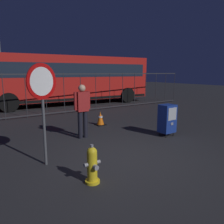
# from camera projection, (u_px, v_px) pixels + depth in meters

# --- Properties ---
(ground_plane) EXTENTS (60.00, 60.00, 0.00)m
(ground_plane) POSITION_uv_depth(u_px,v_px,m) (129.00, 156.00, 5.42)
(ground_plane) COLOR #262628
(fire_hydrant) EXTENTS (0.33, 0.32, 0.75)m
(fire_hydrant) POSITION_uv_depth(u_px,v_px,m) (92.00, 165.00, 4.07)
(fire_hydrant) COLOR yellow
(fire_hydrant) RESTS_ON ground_plane
(newspaper_box_primary) EXTENTS (0.48, 0.42, 1.02)m
(newspaper_box_primary) POSITION_uv_depth(u_px,v_px,m) (167.00, 118.00, 7.10)
(newspaper_box_primary) COLOR black
(newspaper_box_primary) RESTS_ON ground_plane
(stop_sign) EXTENTS (0.71, 0.31, 2.23)m
(stop_sign) POSITION_uv_depth(u_px,v_px,m) (42.00, 93.00, 4.65)
(stop_sign) COLOR #4C4F54
(stop_sign) RESTS_ON ground_plane
(pedestrian) EXTENTS (0.55, 0.22, 1.67)m
(pedestrian) POSITION_uv_depth(u_px,v_px,m) (82.00, 108.00, 6.79)
(pedestrian) COLOR black
(pedestrian) RESTS_ON ground_plane
(traffic_cone) EXTENTS (0.36, 0.36, 0.53)m
(traffic_cone) POSITION_uv_depth(u_px,v_px,m) (100.00, 119.00, 8.58)
(traffic_cone) COLOR black
(traffic_cone) RESTS_ON ground_plane
(fence_barrier) EXTENTS (18.03, 0.04, 2.00)m
(fence_barrier) POSITION_uv_depth(u_px,v_px,m) (46.00, 94.00, 10.31)
(fence_barrier) COLOR #2D2D33
(fence_barrier) RESTS_ON ground_plane
(bus_near) EXTENTS (10.66, 3.40, 3.00)m
(bus_near) POSITION_uv_depth(u_px,v_px,m) (69.00, 77.00, 13.99)
(bus_near) COLOR red
(bus_near) RESTS_ON ground_plane
(bus_far) EXTENTS (10.61, 3.17, 3.00)m
(bus_far) POSITION_uv_depth(u_px,v_px,m) (17.00, 77.00, 16.75)
(bus_far) COLOR #4C5156
(bus_far) RESTS_ON ground_plane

